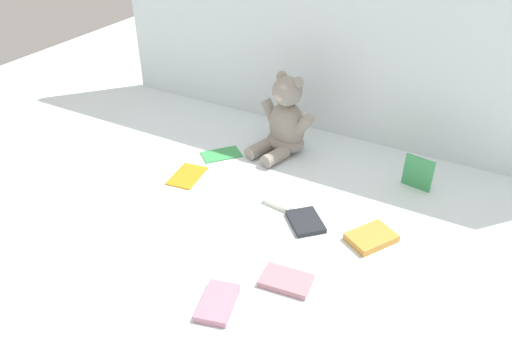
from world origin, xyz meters
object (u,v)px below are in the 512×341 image
(book_case_0, at_px, (286,197))
(book_case_2, at_px, (371,238))
(book_case_3, at_px, (221,154))
(book_case_5, at_px, (187,175))
(teddy_bear, at_px, (285,123))
(book_case_6, at_px, (418,173))
(book_case_1, at_px, (218,303))
(book_case_4, at_px, (306,222))
(book_case_7, at_px, (286,281))

(book_case_0, relative_size, book_case_2, 0.89)
(book_case_3, relative_size, book_case_5, 0.98)
(teddy_bear, distance_m, book_case_2, 0.52)
(teddy_bear, relative_size, book_case_6, 2.63)
(book_case_2, xyz_separation_m, book_case_6, (0.04, 0.30, 0.04))
(book_case_0, xyz_separation_m, book_case_1, (0.04, -0.43, 0.00))
(book_case_1, height_order, book_case_4, book_case_1)
(book_case_0, relative_size, book_case_4, 1.01)
(book_case_1, xyz_separation_m, book_case_6, (0.27, 0.68, 0.04))
(book_case_2, distance_m, book_case_5, 0.60)
(book_case_0, xyz_separation_m, book_case_4, (0.10, -0.07, -0.00))
(book_case_7, bearing_deg, book_case_1, -44.19)
(book_case_0, relative_size, book_case_3, 0.85)
(teddy_bear, height_order, book_case_0, teddy_bear)
(teddy_bear, bearing_deg, book_case_3, -125.23)
(book_case_5, distance_m, book_case_7, 0.54)
(book_case_1, xyz_separation_m, book_case_5, (-0.37, 0.39, -0.00))
(book_case_3, bearing_deg, book_case_4, -166.01)
(book_case_1, distance_m, book_case_3, 0.65)
(book_case_0, height_order, book_case_3, book_case_0)
(book_case_0, relative_size, book_case_6, 1.06)
(book_case_1, xyz_separation_m, book_case_7, (0.10, 0.14, -0.00))
(book_case_4, relative_size, book_case_6, 1.05)
(book_case_1, distance_m, book_case_2, 0.44)
(teddy_bear, bearing_deg, book_case_1, -59.84)
(book_case_0, bearing_deg, book_case_3, 165.09)
(book_case_4, bearing_deg, book_case_7, -121.40)
(book_case_4, distance_m, book_case_7, 0.23)
(book_case_2, height_order, book_case_5, book_case_2)
(teddy_bear, height_order, book_case_3, teddy_bear)
(teddy_bear, distance_m, book_case_5, 0.37)
(book_case_3, bearing_deg, book_case_1, 162.07)
(book_case_0, xyz_separation_m, book_case_6, (0.32, 0.25, 0.04))
(book_case_0, height_order, book_case_7, same)
(book_case_2, height_order, book_case_7, book_case_2)
(teddy_bear, bearing_deg, book_case_5, -106.77)
(book_case_0, relative_size, book_case_1, 0.93)
(book_case_0, bearing_deg, book_case_7, -56.27)
(book_case_0, xyz_separation_m, book_case_2, (0.27, -0.06, 0.00))
(teddy_bear, distance_m, book_case_0, 0.30)
(teddy_bear, distance_m, book_case_4, 0.41)
(book_case_0, distance_m, book_case_4, 0.12)
(book_case_4, distance_m, book_case_6, 0.39)
(book_case_0, height_order, book_case_4, same)
(teddy_bear, height_order, book_case_5, teddy_bear)
(teddy_bear, xyz_separation_m, book_case_1, (0.17, -0.69, -0.09))
(book_case_4, bearing_deg, book_case_2, -38.06)
(book_case_4, bearing_deg, book_case_0, 98.43)
(book_case_3, xyz_separation_m, book_case_6, (0.61, 0.12, 0.05))
(book_case_0, height_order, book_case_2, book_case_2)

